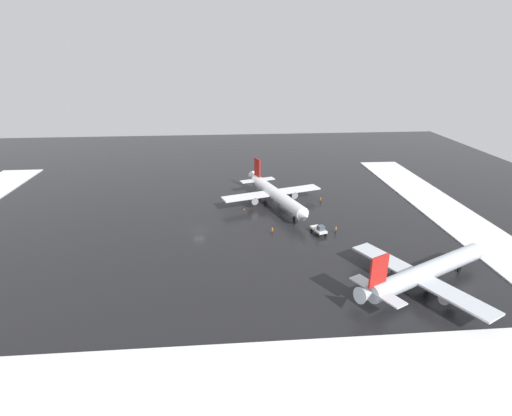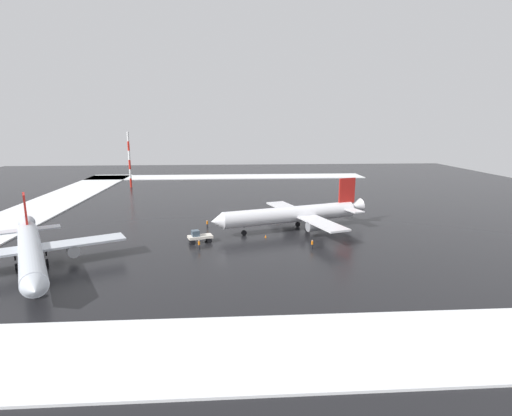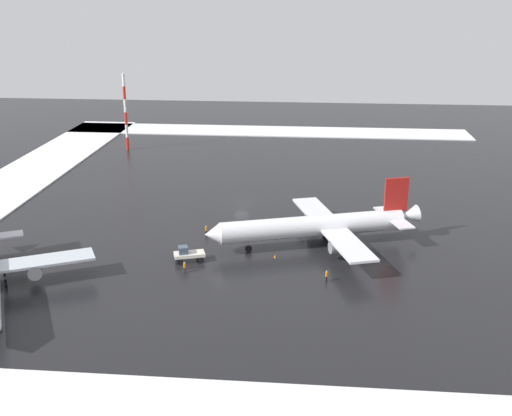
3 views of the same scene
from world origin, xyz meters
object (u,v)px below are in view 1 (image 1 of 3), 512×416
at_px(ground_crew_by_nose_gear, 321,200).
at_px(traffic_cone_mid_line, 298,213).
at_px(traffic_cone_near_nose, 235,199).
at_px(airplane_far_rear, 275,194).
at_px(ground_crew_near_tug, 272,231).
at_px(ground_crew_mid_apron, 336,229).
at_px(airplane_distant_tail, 425,272).
at_px(traffic_cone_wingtip_side, 244,209).
at_px(pushback_tug, 319,229).

distance_m(ground_crew_by_nose_gear, traffic_cone_mid_line, 11.17).
height_order(ground_crew_by_nose_gear, traffic_cone_near_nose, ground_crew_by_nose_gear).
relative_size(airplane_far_rear, ground_crew_near_tug, 20.38).
bearing_deg(ground_crew_mid_apron, ground_crew_by_nose_gear, -27.04).
xyz_separation_m(airplane_distant_tail, traffic_cone_wingtip_side, (-30.91, 41.81, -3.15)).
relative_size(airplane_far_rear, traffic_cone_wingtip_side, 63.35).
height_order(ground_crew_near_tug, traffic_cone_near_nose, ground_crew_near_tug).
height_order(airplane_distant_tail, pushback_tug, airplane_distant_tail).
bearing_deg(airplane_distant_tail, ground_crew_mid_apron, 84.48).
bearing_deg(traffic_cone_near_nose, airplane_distant_tail, -56.46).
distance_m(airplane_far_rear, airplane_distant_tail, 49.34).
relative_size(airplane_distant_tail, ground_crew_near_tug, 18.93).
relative_size(airplane_far_rear, traffic_cone_mid_line, 63.35).
relative_size(airplane_far_rear, ground_crew_mid_apron, 20.38).
relative_size(traffic_cone_mid_line, traffic_cone_wingtip_side, 1.00).
relative_size(airplane_distant_tail, ground_crew_by_nose_gear, 18.93).
bearing_deg(ground_crew_by_nose_gear, pushback_tug, 13.04).
bearing_deg(airplane_far_rear, traffic_cone_near_nose, -135.10).
relative_size(pushback_tug, ground_crew_near_tug, 2.96).
bearing_deg(airplane_far_rear, airplane_distant_tail, 8.45).
xyz_separation_m(airplane_distant_tail, pushback_tug, (-13.89, 24.54, -2.14)).
relative_size(ground_crew_near_tug, ground_crew_mid_apron, 1.00).
bearing_deg(traffic_cone_wingtip_side, ground_crew_near_tug, -70.20).
height_order(traffic_cone_near_nose, traffic_cone_mid_line, same).
bearing_deg(airplane_distant_tail, traffic_cone_mid_line, 86.85).
distance_m(traffic_cone_mid_line, traffic_cone_wingtip_side, 14.97).
xyz_separation_m(ground_crew_near_tug, ground_crew_by_nose_gear, (16.47, 19.94, 0.00)).
xyz_separation_m(pushback_tug, traffic_cone_near_nose, (-19.18, 25.36, -1.01)).
bearing_deg(ground_crew_mid_apron, traffic_cone_near_nose, 19.15).
height_order(pushback_tug, traffic_cone_wingtip_side, pushback_tug).
bearing_deg(pushback_tug, traffic_cone_wingtip_side, -153.39).
bearing_deg(ground_crew_mid_apron, airplane_far_rear, 8.45).
height_order(pushback_tug, ground_crew_near_tug, pushback_tug).
relative_size(ground_crew_mid_apron, traffic_cone_wingtip_side, 3.11).
height_order(ground_crew_near_tug, traffic_cone_wingtip_side, ground_crew_near_tug).
xyz_separation_m(traffic_cone_mid_line, traffic_cone_wingtip_side, (-14.38, 4.16, 0.00)).
bearing_deg(traffic_cone_mid_line, ground_crew_near_tug, -125.07).
relative_size(ground_crew_by_nose_gear, traffic_cone_near_nose, 3.11).
height_order(ground_crew_near_tug, traffic_cone_mid_line, ground_crew_near_tug).
xyz_separation_m(ground_crew_near_tug, traffic_cone_near_nose, (-8.02, 24.37, -0.70)).
distance_m(pushback_tug, ground_crew_near_tug, 11.20).
bearing_deg(ground_crew_by_nose_gear, traffic_cone_wingtip_side, -53.42).
xyz_separation_m(airplane_far_rear, traffic_cone_wingtip_side, (-8.97, -2.38, -3.23)).
relative_size(ground_crew_by_nose_gear, traffic_cone_mid_line, 3.11).
xyz_separation_m(ground_crew_mid_apron, traffic_cone_mid_line, (-6.82, 12.78, -0.70)).
relative_size(airplane_far_rear, traffic_cone_near_nose, 63.35).
relative_size(airplane_distant_tail, pushback_tug, 6.40).
bearing_deg(ground_crew_mid_apron, traffic_cone_mid_line, 4.19).
bearing_deg(traffic_cone_mid_line, airplane_far_rear, 129.62).
relative_size(airplane_far_rear, airplane_distant_tail, 1.08).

